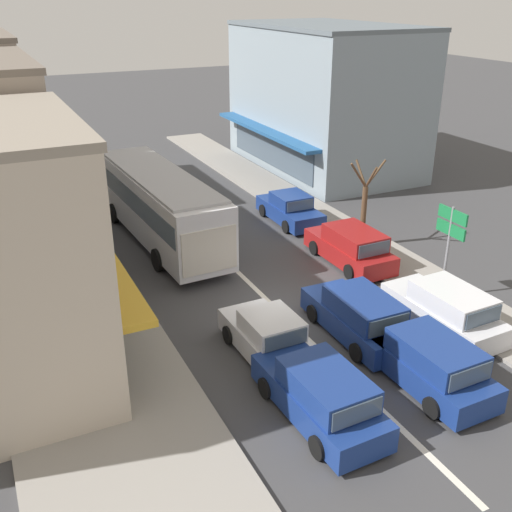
{
  "coord_description": "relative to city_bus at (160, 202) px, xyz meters",
  "views": [
    {
      "loc": [
        -8.89,
        -16.66,
        10.63
      ],
      "look_at": [
        0.21,
        2.33,
        1.2
      ],
      "focal_mm": 42.0,
      "sensor_mm": 36.0,
      "label": 1
    }
  ],
  "objects": [
    {
      "name": "ground_plane",
      "position": [
        1.79,
        -8.18,
        -1.88
      ],
      "size": [
        140.0,
        140.0,
        0.0
      ],
      "primitive_type": "plane",
      "color": "#3F3F42"
    },
    {
      "name": "pedestrian_browsing_midblock",
      "position": [
        -3.3,
        -6.17,
        -0.81
      ],
      "size": [
        0.61,
        0.5,
        1.63
      ],
      "color": "#4C4742",
      "rests_on": "sidewalk_left"
    },
    {
      "name": "pedestrian_with_handbag_near",
      "position": [
        -3.11,
        5.68,
        -0.81
      ],
      "size": [
        0.62,
        0.48,
        1.63
      ],
      "color": "#4C4742",
      "rests_on": "sidewalk_left"
    },
    {
      "name": "kerb_right",
      "position": [
        7.99,
        -2.18,
        -1.82
      ],
      "size": [
        2.8,
        44.0,
        0.12
      ],
      "primitive_type": "cube",
      "color": "gray",
      "rests_on": "ground"
    },
    {
      "name": "parked_wagon_kerb_front",
      "position": [
        6.3,
        -11.69,
        -1.14
      ],
      "size": [
        2.05,
        4.56,
        1.58
      ],
      "color": "silver",
      "rests_on": "ground"
    },
    {
      "name": "wagon_behind_bus_near",
      "position": [
        0.08,
        -13.86,
        -1.14
      ],
      "size": [
        2.06,
        4.56,
        1.58
      ],
      "color": "navy",
      "rests_on": "ground"
    },
    {
      "name": "building_right_far",
      "position": [
        13.27,
        7.83,
        2.48
      ],
      "size": [
        8.41,
        12.95,
        8.73
      ],
      "color": "#84939E",
      "rests_on": "ground"
    },
    {
      "name": "directional_road_sign",
      "position": [
        7.8,
        -9.9,
        0.82
      ],
      "size": [
        0.1,
        1.4,
        3.6
      ],
      "color": "gray",
      "rests_on": "ground"
    },
    {
      "name": "parked_sedan_kerb_third",
      "position": [
        6.48,
        -0.39,
        -1.22
      ],
      "size": [
        1.92,
        4.21,
        1.47
      ],
      "color": "navy",
      "rests_on": "ground"
    },
    {
      "name": "sedan_queue_far_back",
      "position": [
        0.2,
        -10.64,
        -1.22
      ],
      "size": [
        1.95,
        4.23,
        1.47
      ],
      "color": "silver",
      "rests_on": "ground"
    },
    {
      "name": "sidewalk_left",
      "position": [
        -5.01,
        -2.18,
        -1.81
      ],
      "size": [
        5.2,
        44.0,
        0.14
      ],
      "primitive_type": "cube",
      "color": "gray",
      "rests_on": "ground"
    },
    {
      "name": "city_bus",
      "position": [
        0.0,
        0.0,
        0.0
      ],
      "size": [
        3.11,
        10.96,
        3.23
      ],
      "color": "silver",
      "rests_on": "ground"
    },
    {
      "name": "wagon_adjacent_lane_trail",
      "position": [
        3.67,
        -13.89,
        -1.14
      ],
      "size": [
        2.0,
        4.53,
        1.58
      ],
      "color": "navy",
      "rests_on": "ground"
    },
    {
      "name": "parked_wagon_kerb_second",
      "position": [
        6.42,
        -5.82,
        -1.14
      ],
      "size": [
        1.97,
        4.52,
        1.58
      ],
      "color": "maroon",
      "rests_on": "ground"
    },
    {
      "name": "wagon_adjacent_lane_lead",
      "position": [
        3.4,
        -10.8,
        -1.14
      ],
      "size": [
        1.97,
        4.52,
        1.58
      ],
      "color": "navy",
      "rests_on": "ground"
    },
    {
      "name": "street_tree_right",
      "position": [
        7.96,
        -4.43,
        -0.01
      ],
      "size": [
        1.85,
        1.58,
        3.93
      ],
      "color": "brown",
      "rests_on": "ground"
    },
    {
      "name": "traffic_light_downstreet",
      "position": [
        -2.06,
        10.47,
        0.97
      ],
      "size": [
        0.33,
        0.24,
        4.2
      ],
      "color": "gray",
      "rests_on": "ground"
    },
    {
      "name": "lane_centre_line",
      "position": [
        1.79,
        -4.18,
        -1.88
      ],
      "size": [
        0.2,
        28.0,
        0.01
      ],
      "primitive_type": "cube",
      "color": "silver",
      "rests_on": "ground"
    }
  ]
}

